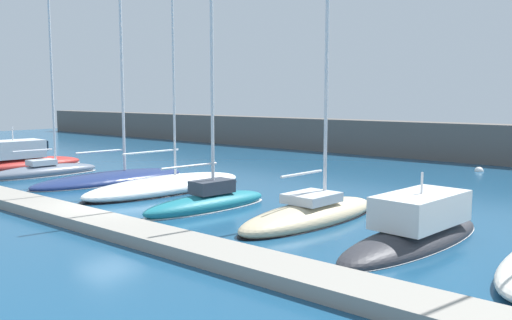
{
  "coord_description": "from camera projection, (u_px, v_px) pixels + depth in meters",
  "views": [
    {
      "loc": [
        19.71,
        -13.17,
        5.04
      ],
      "look_at": [
        2.66,
        6.71,
        1.96
      ],
      "focal_mm": 37.99,
      "sensor_mm": 36.0,
      "label": 1
    }
  ],
  "objects": [
    {
      "name": "sailboat_slate_second",
      "position": [
        44.0,
        170.0,
        34.59
      ],
      "size": [
        2.12,
        7.31,
        11.38
      ],
      "rotation": [
        0.0,
        0.0,
        1.52
      ],
      "color": "slate",
      "rests_on": "ground_plane"
    },
    {
      "name": "sailboat_sand_sixth",
      "position": [
        311.0,
        214.0,
        21.99
      ],
      "size": [
        2.8,
        8.28,
        12.84
      ],
      "rotation": [
        0.0,
        0.0,
        1.53
      ],
      "color": "beige",
      "rests_on": "ground_plane"
    },
    {
      "name": "sailboat_white_fourth",
      "position": [
        167.0,
        186.0,
        28.96
      ],
      "size": [
        3.53,
        10.22,
        17.23
      ],
      "rotation": [
        0.0,
        0.0,
        1.53
      ],
      "color": "white",
      "rests_on": "ground_plane"
    },
    {
      "name": "breakwater_seawall",
      "position": [
        407.0,
        139.0,
        45.06
      ],
      "size": [
        108.0,
        2.19,
        2.97
      ],
      "primitive_type": "cube",
      "color": "#5B5651",
      "rests_on": "ground_plane"
    },
    {
      "name": "mooring_buoy_white",
      "position": [
        479.0,
        171.0,
        36.62
      ],
      "size": [
        0.6,
        0.6,
        0.6
      ],
      "primitive_type": "sphere",
      "color": "white",
      "rests_on": "ground_plane"
    },
    {
      "name": "sailboat_teal_fifth",
      "position": [
        208.0,
        200.0,
        24.34
      ],
      "size": [
        2.4,
        6.88,
        12.72
      ],
      "rotation": [
        0.0,
        0.0,
        1.48
      ],
      "color": "#19707F",
      "rests_on": "ground_plane"
    },
    {
      "name": "ground_plane",
      "position": [
        108.0,
        214.0,
        23.26
      ],
      "size": [
        120.0,
        120.0,
        0.0
      ],
      "primitive_type": "plane",
      "color": "navy"
    },
    {
      "name": "motorboat_red_nearest",
      "position": [
        17.0,
        161.0,
        38.34
      ],
      "size": [
        3.67,
        9.62,
        3.26
      ],
      "rotation": [
        0.0,
        0.0,
        1.49
      ],
      "color": "#B72D28",
      "rests_on": "ground_plane"
    },
    {
      "name": "dock_pier",
      "position": [
        73.0,
        216.0,
        22.0
      ],
      "size": [
        42.5,
        1.77,
        0.43
      ],
      "primitive_type": "cube",
      "color": "gray",
      "rests_on": "ground_plane"
    },
    {
      "name": "motorboat_charcoal_seventh",
      "position": [
        416.0,
        232.0,
        18.61
      ],
      "size": [
        2.87,
        8.55,
        2.9
      ],
      "rotation": [
        0.0,
        0.0,
        1.49
      ],
      "color": "#2D2D33",
      "rests_on": "ground_plane"
    },
    {
      "name": "sailboat_navy_third",
      "position": [
        112.0,
        178.0,
        32.24
      ],
      "size": [
        3.87,
        10.15,
        15.92
      ],
      "rotation": [
        0.0,
        0.0,
        1.5
      ],
      "color": "navy",
      "rests_on": "ground_plane"
    }
  ]
}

